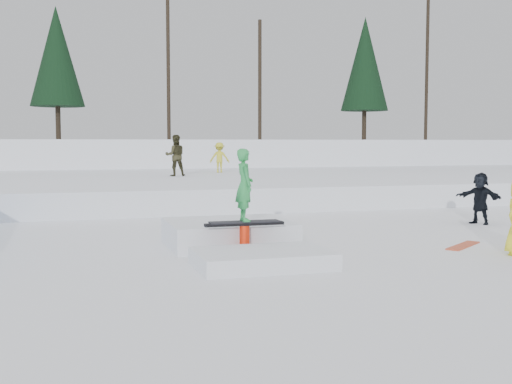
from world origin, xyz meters
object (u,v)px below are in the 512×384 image
object	(u,v)px
spectator_dark	(480,198)
walker_ygreen	(219,157)
walker_olive	(175,156)
jib_rail_feature	(237,236)

from	to	relation	value
spectator_dark	walker_ygreen	bearing A→B (deg)	168.77
walker_olive	spectator_dark	distance (m)	13.75
walker_ygreen	jib_rail_feature	bearing A→B (deg)	93.84
walker_ygreen	jib_rail_feature	distance (m)	17.66
walker_olive	jib_rail_feature	world-z (taller)	walker_olive
walker_olive	walker_ygreen	bearing A→B (deg)	-131.88
jib_rail_feature	spectator_dark	bearing A→B (deg)	17.29
walker_olive	walker_ygreen	xyz separation A→B (m)	(2.58, 2.73, -0.16)
walker_olive	spectator_dark	bearing A→B (deg)	119.17
spectator_dark	jib_rail_feature	bearing A→B (deg)	-98.21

